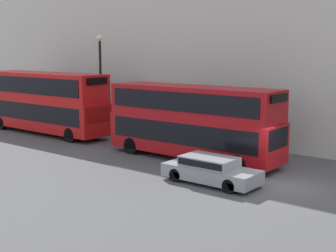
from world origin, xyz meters
TOP-DOWN VIEW (x-y plane):
  - ground_plane at (0.00, 0.00)m, footprint 200.00×200.00m
  - bus_leading at (1.60, 6.24)m, footprint 2.59×10.52m
  - bus_second_in_queue at (1.60, 19.67)m, footprint 2.59×11.48m
  - car_dark_sedan at (-1.80, 2.73)m, footprint 1.83×4.59m
  - street_lamp at (3.20, 15.37)m, footprint 0.44×0.44m
  - pedestrian at (4.04, 3.89)m, footprint 0.36×0.36m

SIDE VIEW (x-z plane):
  - ground_plane at x=0.00m, z-range 0.00..0.00m
  - car_dark_sedan at x=-1.80m, z-range 0.05..1.31m
  - pedestrian at x=4.04m, z-range -0.07..1.65m
  - bus_leading at x=1.60m, z-range 0.22..4.39m
  - bus_second_in_queue at x=1.60m, z-range 0.23..4.75m
  - street_lamp at x=3.20m, z-range 0.79..7.99m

